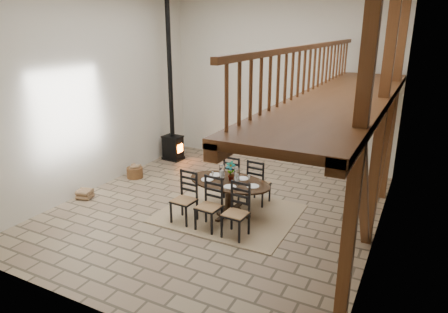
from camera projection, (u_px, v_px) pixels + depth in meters
The scene contains 7 objects.
ground at pixel (218, 208), 9.47m from camera, with size 8.00×8.00×0.00m, color #9A8566.
room_shell at pixel (269, 84), 8.03m from camera, with size 7.02×8.02×5.01m.
rug at pixel (229, 213), 9.19m from camera, with size 3.00×2.50×0.02m, color tan.
dining_table at pixel (227, 198), 8.97m from camera, with size 2.02×2.26×1.25m.
wood_stove at pixel (172, 125), 12.62m from camera, with size 0.64×0.51×5.00m.
log_basket at pixel (135, 172), 11.36m from camera, with size 0.45×0.45×0.37m.
log_stack at pixel (85, 194), 9.99m from camera, with size 0.42×0.43×0.23m.
Camera 1 is at (4.08, -7.61, 4.09)m, focal length 32.00 mm.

